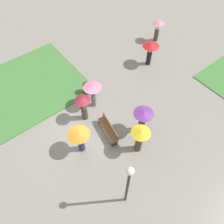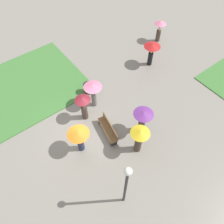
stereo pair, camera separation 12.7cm
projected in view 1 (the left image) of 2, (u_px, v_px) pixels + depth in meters
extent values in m
plane|color=gray|center=(84.00, 131.00, 13.01)|extent=(90.00, 90.00, 0.00)
cube|color=#427A38|center=(15.00, 92.00, 14.80)|extent=(6.56, 8.96, 0.06)
cube|color=brown|center=(108.00, 130.00, 12.56)|extent=(1.93, 0.77, 0.05)
cube|color=brown|center=(110.00, 126.00, 12.41)|extent=(1.86, 0.41, 0.45)
cube|color=#232326|center=(101.00, 121.00, 13.18)|extent=(0.15, 0.39, 0.40)
cube|color=#232326|center=(114.00, 143.00, 12.30)|extent=(0.15, 0.39, 0.40)
cylinder|color=#2D2D30|center=(127.00, 188.00, 9.25)|extent=(0.12, 0.12, 3.56)
sphere|color=white|center=(130.00, 171.00, 7.68)|extent=(0.32, 0.32, 0.32)
cylinder|color=#232326|center=(87.00, 89.00, 14.50)|extent=(0.51, 0.51, 0.76)
cylinder|color=black|center=(87.00, 85.00, 14.18)|extent=(0.55, 0.55, 0.03)
cylinder|color=#282D47|center=(81.00, 144.00, 11.91)|extent=(0.50, 0.50, 1.01)
sphere|color=brown|center=(80.00, 139.00, 11.41)|extent=(0.22, 0.22, 0.22)
cylinder|color=#4C4C4F|center=(79.00, 136.00, 11.18)|extent=(0.02, 0.02, 0.35)
cone|color=orange|center=(79.00, 133.00, 10.95)|extent=(1.16, 1.16, 0.21)
cylinder|color=#47382D|center=(138.00, 144.00, 11.84)|extent=(0.43, 0.43, 1.16)
sphere|color=tan|center=(140.00, 137.00, 11.28)|extent=(0.23, 0.23, 0.23)
cylinder|color=#4C4C4F|center=(140.00, 135.00, 11.05)|extent=(0.02, 0.02, 0.35)
cone|color=gold|center=(141.00, 131.00, 10.81)|extent=(1.02, 1.02, 0.25)
cylinder|color=#47382D|center=(141.00, 125.00, 12.62)|extent=(0.48, 0.48, 1.09)
sphere|color=#997051|center=(143.00, 118.00, 12.09)|extent=(0.20, 0.20, 0.20)
cylinder|color=#4C4C4F|center=(143.00, 115.00, 11.87)|extent=(0.02, 0.02, 0.35)
cone|color=#703389|center=(144.00, 113.00, 11.66)|extent=(1.12, 1.12, 0.18)
cylinder|color=#47382D|center=(84.00, 112.00, 13.13)|extent=(0.49, 0.49, 1.11)
sphere|color=#997051|center=(83.00, 105.00, 12.59)|extent=(0.23, 0.23, 0.23)
cylinder|color=#4C4C4F|center=(83.00, 102.00, 12.36)|extent=(0.02, 0.02, 0.35)
cone|color=maroon|center=(82.00, 99.00, 12.13)|extent=(0.93, 0.93, 0.22)
cylinder|color=slate|center=(94.00, 99.00, 13.73)|extent=(0.37, 0.37, 1.12)
sphere|color=beige|center=(93.00, 92.00, 13.20)|extent=(0.20, 0.20, 0.20)
cylinder|color=#4C4C4F|center=(93.00, 89.00, 12.98)|extent=(0.02, 0.02, 0.35)
cone|color=pink|center=(92.00, 86.00, 12.76)|extent=(1.12, 1.12, 0.20)
cylinder|color=black|center=(149.00, 58.00, 16.11)|extent=(0.48, 0.48, 1.05)
sphere|color=beige|center=(150.00, 51.00, 15.61)|extent=(0.20, 0.20, 0.20)
cylinder|color=#4C4C4F|center=(150.00, 48.00, 15.39)|extent=(0.02, 0.02, 0.35)
cone|color=red|center=(151.00, 45.00, 15.15)|extent=(1.18, 1.18, 0.23)
cylinder|color=#47382D|center=(156.00, 35.00, 17.86)|extent=(0.42, 0.42, 0.97)
sphere|color=beige|center=(157.00, 29.00, 17.39)|extent=(0.22, 0.22, 0.22)
cylinder|color=#4C4C4F|center=(158.00, 25.00, 17.16)|extent=(0.02, 0.02, 0.35)
cone|color=pink|center=(159.00, 22.00, 16.93)|extent=(0.94, 0.94, 0.22)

